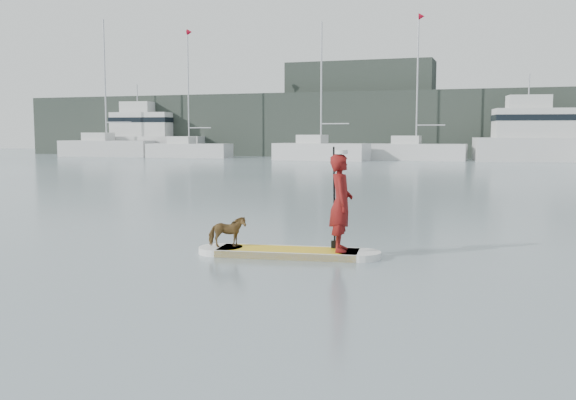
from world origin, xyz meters
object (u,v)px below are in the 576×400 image
(paddleboard, at_px, (288,252))
(sailboat_d, at_px, (415,150))
(dog, at_px, (227,232))
(sailboat_b, at_px, (189,149))
(paddler, at_px, (341,203))
(sailboat_c, at_px, (320,150))
(motor_yacht_b, at_px, (149,136))
(motor_yacht_a, at_px, (543,137))
(sailboat_a, at_px, (106,147))

(paddleboard, bearing_deg, sailboat_d, 87.04)
(dog, height_order, sailboat_b, sailboat_b)
(paddler, bearing_deg, sailboat_d, -7.91)
(sailboat_c, bearing_deg, paddleboard, -69.76)
(motor_yacht_b, bearing_deg, motor_yacht_a, -9.99)
(sailboat_d, relative_size, motor_yacht_a, 1.00)
(sailboat_a, relative_size, motor_yacht_a, 1.09)
(sailboat_a, relative_size, motor_yacht_b, 1.17)
(paddleboard, distance_m, sailboat_d, 42.91)
(dog, distance_m, sailboat_a, 52.80)
(sailboat_d, bearing_deg, dog, -86.58)
(sailboat_a, bearing_deg, sailboat_c, -11.78)
(sailboat_c, bearing_deg, dog, -71.31)
(sailboat_a, bearing_deg, dog, -59.16)
(paddleboard, height_order, motor_yacht_b, motor_yacht_b)
(paddler, distance_m, sailboat_d, 42.86)
(dog, bearing_deg, sailboat_d, -28.31)
(sailboat_b, bearing_deg, motor_yacht_b, 148.98)
(sailboat_b, bearing_deg, sailboat_c, -12.16)
(sailboat_c, xyz_separation_m, motor_yacht_b, (-19.44, 5.87, 1.16))
(paddleboard, height_order, paddler, paddler)
(paddleboard, relative_size, paddler, 1.93)
(sailboat_b, bearing_deg, motor_yacht_a, 0.49)
(sailboat_b, bearing_deg, sailboat_a, 178.78)
(paddleboard, distance_m, sailboat_a, 53.36)
(dog, bearing_deg, sailboat_b, -3.08)
(sailboat_a, relative_size, sailboat_c, 1.16)
(sailboat_a, distance_m, sailboat_b, 8.75)
(sailboat_d, distance_m, motor_yacht_b, 26.94)
(motor_yacht_b, bearing_deg, sailboat_c, -23.31)
(sailboat_b, distance_m, sailboat_c, 13.44)
(sailboat_a, bearing_deg, paddleboard, -58.11)
(paddleboard, distance_m, dog, 1.17)
(sailboat_c, height_order, motor_yacht_b, sailboat_c)
(sailboat_a, distance_m, sailboat_d, 29.30)
(motor_yacht_a, bearing_deg, paddleboard, -107.79)
(sailboat_c, bearing_deg, motor_yacht_b, 168.52)
(paddleboard, bearing_deg, dog, -180.00)
(paddleboard, relative_size, dog, 4.97)
(motor_yacht_a, xyz_separation_m, motor_yacht_b, (-36.56, 2.23, 0.06))
(paddleboard, xyz_separation_m, sailboat_c, (-10.63, 39.92, 0.76))
(motor_yacht_a, bearing_deg, sailboat_b, 173.03)
(paddler, distance_m, sailboat_b, 48.94)
(sailboat_b, bearing_deg, paddler, -61.42)
(sailboat_c, bearing_deg, paddler, -68.47)
(paddler, xyz_separation_m, dog, (-2.05, -0.27, -0.57))
(paddleboard, xyz_separation_m, paddler, (0.93, 0.12, 0.91))
(motor_yacht_b, bearing_deg, sailboat_a, -131.98)
(paddler, xyz_separation_m, sailboat_a, (-33.54, 42.10, -0.07))
(paddler, distance_m, dog, 2.14)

